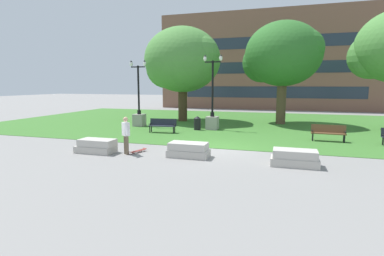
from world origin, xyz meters
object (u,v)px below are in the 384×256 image
(park_bench_near_right, at_px, (163,125))
(lamp_post_right, at_px, (139,113))
(concrete_block_left, at_px, (188,150))
(trash_bin, at_px, (197,123))
(lamp_post_center, at_px, (212,115))
(skateboard, at_px, (138,151))
(concrete_block_center, at_px, (96,146))
(concrete_block_right, at_px, (295,158))
(park_bench_far_left, at_px, (328,132))
(person_skateboarder, at_px, (126,133))

(park_bench_near_right, relative_size, lamp_post_right, 0.38)
(concrete_block_left, height_order, trash_bin, trash_bin)
(lamp_post_center, bearing_deg, trash_bin, -150.69)
(skateboard, distance_m, lamp_post_center, 8.28)
(lamp_post_center, bearing_deg, skateboard, -101.82)
(skateboard, relative_size, trash_bin, 1.07)
(concrete_block_center, height_order, park_bench_near_right, park_bench_near_right)
(concrete_block_right, height_order, lamp_post_right, lamp_post_right)
(concrete_block_left, relative_size, park_bench_far_left, 0.99)
(concrete_block_right, xyz_separation_m, person_skateboarder, (-7.29, -0.14, 0.66))
(person_skateboarder, height_order, trash_bin, person_skateboarder)
(concrete_block_center, height_order, person_skateboarder, person_skateboarder)
(lamp_post_right, relative_size, trash_bin, 5.12)
(concrete_block_right, relative_size, lamp_post_right, 0.37)
(concrete_block_left, height_order, concrete_block_right, same)
(concrete_block_center, xyz_separation_m, park_bench_far_left, (10.71, 6.20, 0.23))
(concrete_block_center, xyz_separation_m, trash_bin, (2.57, 8.07, 0.20))
(park_bench_far_left, bearing_deg, trash_bin, 167.09)
(concrete_block_center, xyz_separation_m, person_skateboarder, (1.48, 0.15, 0.66))
(park_bench_far_left, relative_size, lamp_post_center, 0.35)
(person_skateboarder, relative_size, lamp_post_center, 0.33)
(person_skateboarder, bearing_deg, park_bench_near_right, 97.03)
(park_bench_far_left, height_order, lamp_post_right, lamp_post_right)
(lamp_post_center, height_order, lamp_post_right, lamp_post_center)
(park_bench_far_left, relative_size, lamp_post_right, 0.37)
(concrete_block_center, relative_size, person_skateboarder, 1.07)
(skateboard, bearing_deg, concrete_block_right, -2.06)
(person_skateboarder, bearing_deg, concrete_block_left, 6.08)
(park_bench_far_left, height_order, trash_bin, trash_bin)
(concrete_block_center, bearing_deg, lamp_post_right, 104.15)
(park_bench_far_left, distance_m, lamp_post_right, 13.13)
(concrete_block_right, height_order, skateboard, concrete_block_right)
(concrete_block_left, bearing_deg, lamp_post_center, 95.89)
(park_bench_near_right, height_order, park_bench_far_left, same)
(trash_bin, bearing_deg, concrete_block_center, -107.69)
(concrete_block_center, bearing_deg, skateboard, 16.68)
(park_bench_far_left, xyz_separation_m, lamp_post_right, (-12.89, 2.45, 0.48))
(concrete_block_center, xyz_separation_m, lamp_post_center, (3.52, 8.60, 0.75))
(lamp_post_right, distance_m, trash_bin, 4.82)
(concrete_block_center, relative_size, lamp_post_right, 0.37)
(park_bench_near_right, relative_size, trash_bin, 1.92)
(concrete_block_left, bearing_deg, lamp_post_right, 128.59)
(park_bench_near_right, xyz_separation_m, lamp_post_right, (-2.90, 2.37, 0.48))
(concrete_block_center, relative_size, park_bench_near_right, 0.99)
(concrete_block_center, distance_m, concrete_block_left, 4.38)
(park_bench_near_right, relative_size, lamp_post_center, 0.36)
(concrete_block_right, relative_size, park_bench_near_right, 0.98)
(trash_bin, bearing_deg, concrete_block_right, -51.44)
(concrete_block_right, xyz_separation_m, skateboard, (-6.93, 0.25, -0.22))
(lamp_post_right, bearing_deg, person_skateboarder, -66.71)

